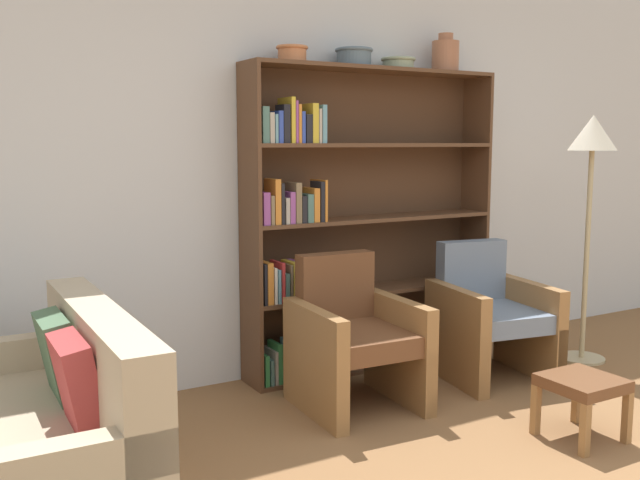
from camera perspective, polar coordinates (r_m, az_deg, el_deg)
name	(u,v)px	position (r m, az deg, el deg)	size (l,w,h in m)	color
wall_back	(311,166)	(4.76, -0.72, 5.97)	(12.00, 0.06, 2.75)	silver
bookshelf	(350,225)	(4.75, 2.38, 1.21)	(1.84, 0.30, 2.01)	brown
bowl_cream	(292,53)	(4.51, -2.25, 14.73)	(0.20, 0.20, 0.10)	#C67547
bowl_sage	(354,56)	(4.74, 2.73, 14.48)	(0.25, 0.25, 0.11)	slate
bowl_brass	(398,63)	(4.94, 6.27, 13.93)	(0.23, 0.23, 0.08)	gray
vase_tall	(445,55)	(5.19, 10.00, 14.34)	(0.19, 0.19, 0.26)	#A36647
couch	(27,450)	(3.23, -22.39, -15.26)	(0.92, 1.53, 0.84)	tan
armchair_leather	(354,339)	(4.18, 2.70, -7.96)	(0.68, 0.72, 0.87)	olive
armchair_cushioned	(489,317)	(4.82, 13.37, -6.04)	(0.75, 0.78, 0.87)	olive
floor_lamp	(592,156)	(5.24, 20.91, 6.32)	(0.32, 0.32, 1.71)	tan
footstool	(582,388)	(3.99, 20.22, -11.08)	(0.36, 0.36, 0.33)	olive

